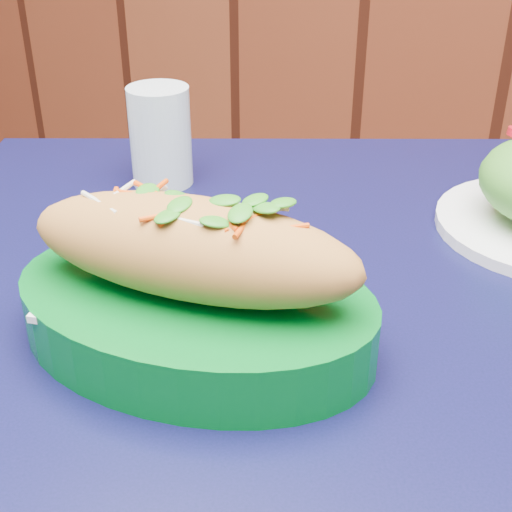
% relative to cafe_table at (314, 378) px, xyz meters
% --- Properties ---
extents(cafe_table, '(1.05, 1.05, 0.75)m').
position_rel_cafe_table_xyz_m(cafe_table, '(0.00, 0.00, 0.00)').
color(cafe_table, black).
rests_on(cafe_table, ground).
extents(banh_mi_basket, '(0.30, 0.21, 0.13)m').
position_rel_cafe_table_xyz_m(banh_mi_basket, '(-0.07, -0.10, 0.14)').
color(banh_mi_basket, '#01621B').
rests_on(banh_mi_basket, cafe_table).
extents(water_glass, '(0.07, 0.07, 0.11)m').
position_rel_cafe_table_xyz_m(water_glass, '(-0.25, 0.17, 0.14)').
color(water_glass, silver).
rests_on(water_glass, cafe_table).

